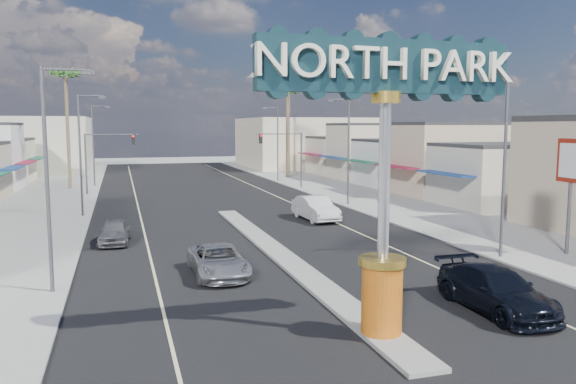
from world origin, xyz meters
TOP-DOWN VIEW (x-y plane):
  - ground at (0.00, 30.00)m, footprint 160.00×160.00m
  - road at (0.00, 30.00)m, footprint 20.00×120.00m
  - median_island at (0.00, 14.00)m, footprint 1.30×30.00m
  - sidewalk_left at (-14.00, 30.00)m, footprint 8.00×120.00m
  - sidewalk_right at (14.00, 30.00)m, footprint 8.00×120.00m
  - storefront_row_right at (24.00, 43.00)m, footprint 12.00×42.00m
  - backdrop_far_left at (-22.00, 75.00)m, footprint 20.00×20.00m
  - backdrop_far_right at (22.00, 75.00)m, footprint 20.00×20.00m
  - gateway_sign at (0.00, 1.98)m, footprint 8.20×1.50m
  - traffic_signal_left at (-9.18, 43.99)m, footprint 5.09×0.45m
  - traffic_signal_right at (9.18, 43.99)m, footprint 5.09×0.45m
  - streetlight_l_near at (-10.43, 10.00)m, footprint 2.03×0.22m
  - streetlight_l_mid at (-10.43, 30.00)m, footprint 2.03×0.22m
  - streetlight_l_far at (-10.43, 52.00)m, footprint 2.03×0.22m
  - streetlight_r_near at (10.43, 10.00)m, footprint 2.03×0.22m
  - streetlight_r_mid at (10.43, 30.00)m, footprint 2.03×0.22m
  - streetlight_r_far at (10.43, 52.00)m, footprint 2.03×0.22m
  - palm_left_far at (-13.00, 50.00)m, footprint 2.60×2.60m
  - palm_right_mid at (13.00, 56.00)m, footprint 2.60×2.60m
  - palm_right_far at (15.00, 62.00)m, footprint 2.60×2.60m
  - suv_left at (-3.74, 10.86)m, footprint 2.35×4.98m
  - suv_right at (5.15, 3.15)m, footprint 2.21×5.42m
  - car_parked_left at (-8.26, 19.51)m, footprint 1.98×4.18m
  - car_parked_right at (5.50, 23.85)m, footprint 2.13×5.32m
  - bank_pylon_sign at (14.28, 9.52)m, footprint 0.31×1.87m

SIDE VIEW (x-z plane):
  - ground at x=0.00m, z-range 0.00..0.00m
  - road at x=0.00m, z-range 0.00..0.01m
  - sidewalk_left at x=-14.00m, z-range 0.00..0.12m
  - sidewalk_right at x=14.00m, z-range 0.00..0.12m
  - median_island at x=0.00m, z-range 0.00..0.16m
  - suv_left at x=-3.74m, z-range 0.00..1.37m
  - car_parked_left at x=-8.26m, z-range 0.00..1.38m
  - suv_right at x=5.15m, z-range 0.00..1.57m
  - car_parked_right at x=5.50m, z-range 0.00..1.72m
  - storefront_row_right at x=24.00m, z-range 0.00..6.00m
  - backdrop_far_left at x=-22.00m, z-range 0.00..8.00m
  - backdrop_far_right at x=22.00m, z-range 0.00..8.00m
  - traffic_signal_left at x=-9.18m, z-range 1.27..7.27m
  - traffic_signal_right at x=9.18m, z-range 1.27..7.27m
  - bank_pylon_sign at x=14.28m, z-range 1.65..7.61m
  - streetlight_l_near at x=-10.43m, z-range 0.57..9.57m
  - streetlight_l_mid at x=-10.43m, z-range 0.57..9.57m
  - streetlight_l_far at x=-10.43m, z-range 0.57..9.57m
  - streetlight_r_near at x=10.43m, z-range 0.57..9.57m
  - streetlight_r_mid at x=10.43m, z-range 0.57..9.57m
  - streetlight_r_far at x=10.43m, z-range 0.57..9.57m
  - gateway_sign at x=0.00m, z-range 1.35..10.50m
  - palm_right_mid at x=13.00m, z-range 4.55..16.65m
  - palm_left_far at x=-13.00m, z-range 4.95..18.05m
  - palm_right_far at x=15.00m, z-range 5.34..19.44m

